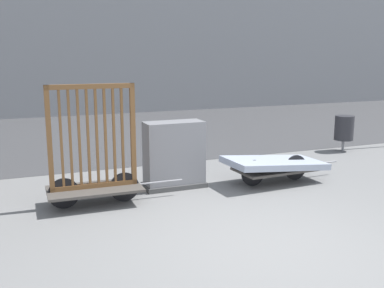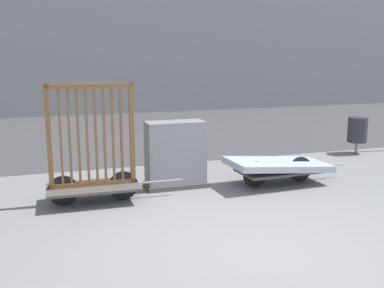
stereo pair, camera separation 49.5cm
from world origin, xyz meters
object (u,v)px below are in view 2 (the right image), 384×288
(bike_cart_with_mattress, at_px, (278,166))
(trash_bin, at_px, (357,130))
(bike_cart_with_bedframe, at_px, (93,164))
(utility_cabinet, at_px, (175,157))

(bike_cart_with_mattress, height_order, trash_bin, trash_bin)
(bike_cart_with_mattress, xyz_separation_m, trash_bin, (2.93, 1.68, 0.22))
(bike_cart_with_bedframe, height_order, utility_cabinet, bike_cart_with_bedframe)
(bike_cart_with_mattress, bearing_deg, utility_cabinet, 163.85)
(bike_cart_with_mattress, distance_m, utility_cabinet, 1.80)
(bike_cart_with_bedframe, xyz_separation_m, utility_cabinet, (1.41, 0.41, -0.09))
(utility_cabinet, height_order, trash_bin, utility_cabinet)
(bike_cart_with_mattress, height_order, utility_cabinet, utility_cabinet)
(utility_cabinet, distance_m, trash_bin, 4.83)
(bike_cart_with_bedframe, distance_m, bike_cart_with_mattress, 3.16)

